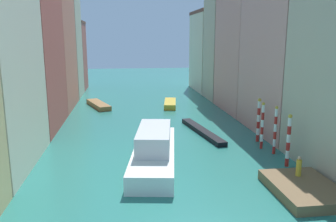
{
  "coord_description": "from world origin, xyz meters",
  "views": [
    {
      "loc": [
        -3.35,
        -13.85,
        9.89
      ],
      "look_at": [
        1.82,
        25.29,
        1.5
      ],
      "focal_mm": 36.88,
      "sensor_mm": 36.0,
      "label": 1
    }
  ],
  "objects_px": {
    "motorboat_1": "(98,105)",
    "waterfront_dock": "(305,189)",
    "mooring_pole_1": "(275,130)",
    "mooring_pole_2": "(262,125)",
    "motorboat_0": "(170,104)",
    "vaporetto_white": "(154,149)",
    "gondola_black": "(202,131)",
    "person_on_dock": "(299,167)",
    "mooring_pole_3": "(259,120)",
    "mooring_pole_0": "(288,140)"
  },
  "relations": [
    {
      "from": "waterfront_dock",
      "to": "gondola_black",
      "type": "distance_m",
      "value": 15.41
    },
    {
      "from": "motorboat_0",
      "to": "person_on_dock",
      "type": "bearing_deg",
      "value": -80.37
    },
    {
      "from": "mooring_pole_3",
      "to": "motorboat_0",
      "type": "bearing_deg",
      "value": 107.98
    },
    {
      "from": "mooring_pole_0",
      "to": "motorboat_0",
      "type": "height_order",
      "value": "mooring_pole_0"
    },
    {
      "from": "person_on_dock",
      "to": "vaporetto_white",
      "type": "xyz_separation_m",
      "value": [
        -9.35,
        5.64,
        -0.2
      ]
    },
    {
      "from": "motorboat_0",
      "to": "mooring_pole_1",
      "type": "bearing_deg",
      "value": -74.83
    },
    {
      "from": "mooring_pole_1",
      "to": "mooring_pole_2",
      "type": "xyz_separation_m",
      "value": [
        -0.52,
        1.54,
        0.02
      ]
    },
    {
      "from": "mooring_pole_3",
      "to": "vaporetto_white",
      "type": "bearing_deg",
      "value": -156.95
    },
    {
      "from": "mooring_pole_2",
      "to": "mooring_pole_3",
      "type": "distance_m",
      "value": 2.22
    },
    {
      "from": "mooring_pole_2",
      "to": "motorboat_1",
      "type": "relative_size",
      "value": 0.57
    },
    {
      "from": "mooring_pole_1",
      "to": "mooring_pole_3",
      "type": "distance_m",
      "value": 3.7
    },
    {
      "from": "vaporetto_white",
      "to": "motorboat_0",
      "type": "relative_size",
      "value": 1.98
    },
    {
      "from": "mooring_pole_2",
      "to": "vaporetto_white",
      "type": "relative_size",
      "value": 0.33
    },
    {
      "from": "waterfront_dock",
      "to": "vaporetto_white",
      "type": "height_order",
      "value": "vaporetto_white"
    },
    {
      "from": "mooring_pole_0",
      "to": "gondola_black",
      "type": "height_order",
      "value": "mooring_pole_0"
    },
    {
      "from": "person_on_dock",
      "to": "mooring_pole_2",
      "type": "xyz_separation_m",
      "value": [
        0.66,
        7.96,
        0.87
      ]
    },
    {
      "from": "waterfront_dock",
      "to": "person_on_dock",
      "type": "xyz_separation_m",
      "value": [
        0.26,
        1.39,
        0.98
      ]
    },
    {
      "from": "mooring_pole_2",
      "to": "motorboat_0",
      "type": "bearing_deg",
      "value": 104.91
    },
    {
      "from": "waterfront_dock",
      "to": "person_on_dock",
      "type": "height_order",
      "value": "person_on_dock"
    },
    {
      "from": "mooring_pole_1",
      "to": "mooring_pole_2",
      "type": "relative_size",
      "value": 0.99
    },
    {
      "from": "mooring_pole_3",
      "to": "motorboat_0",
      "type": "xyz_separation_m",
      "value": [
        -6.03,
        18.59,
        -1.8
      ]
    },
    {
      "from": "mooring_pole_3",
      "to": "motorboat_1",
      "type": "xyz_separation_m",
      "value": [
        -16.5,
        19.51,
        -1.86
      ]
    },
    {
      "from": "mooring_pole_2",
      "to": "motorboat_1",
      "type": "distance_m",
      "value": 26.99
    },
    {
      "from": "mooring_pole_1",
      "to": "motorboat_0",
      "type": "xyz_separation_m",
      "value": [
        -6.04,
        22.29,
        -1.78
      ]
    },
    {
      "from": "mooring_pole_0",
      "to": "mooring_pole_2",
      "type": "relative_size",
      "value": 0.98
    },
    {
      "from": "gondola_black",
      "to": "waterfront_dock",
      "type": "bearing_deg",
      "value": -77.71
    },
    {
      "from": "vaporetto_white",
      "to": "gondola_black",
      "type": "xyz_separation_m",
      "value": [
        5.81,
        8.03,
        -0.88
      ]
    },
    {
      "from": "motorboat_1",
      "to": "waterfront_dock",
      "type": "bearing_deg",
      "value": -64.06
    },
    {
      "from": "vaporetto_white",
      "to": "mooring_pole_0",
      "type": "bearing_deg",
      "value": -12.13
    },
    {
      "from": "mooring_pole_3",
      "to": "vaporetto_white",
      "type": "height_order",
      "value": "mooring_pole_3"
    },
    {
      "from": "mooring_pole_1",
      "to": "mooring_pole_2",
      "type": "bearing_deg",
      "value": 108.65
    },
    {
      "from": "person_on_dock",
      "to": "mooring_pole_2",
      "type": "bearing_deg",
      "value": 85.29
    },
    {
      "from": "vaporetto_white",
      "to": "gondola_black",
      "type": "height_order",
      "value": "vaporetto_white"
    },
    {
      "from": "person_on_dock",
      "to": "mooring_pole_0",
      "type": "relative_size",
      "value": 0.33
    },
    {
      "from": "motorboat_1",
      "to": "motorboat_0",
      "type": "bearing_deg",
      "value": -5.03
    },
    {
      "from": "mooring_pole_1",
      "to": "vaporetto_white",
      "type": "distance_m",
      "value": 10.6
    },
    {
      "from": "mooring_pole_0",
      "to": "motorboat_1",
      "type": "relative_size",
      "value": 0.56
    },
    {
      "from": "mooring_pole_0",
      "to": "mooring_pole_1",
      "type": "relative_size",
      "value": 0.99
    },
    {
      "from": "mooring_pole_2",
      "to": "gondola_black",
      "type": "distance_m",
      "value": 7.35
    },
    {
      "from": "mooring_pole_1",
      "to": "motorboat_0",
      "type": "relative_size",
      "value": 0.65
    },
    {
      "from": "mooring_pole_0",
      "to": "mooring_pole_2",
      "type": "xyz_separation_m",
      "value": [
        -0.25,
        4.52,
        0.04
      ]
    },
    {
      "from": "waterfront_dock",
      "to": "motorboat_1",
      "type": "distance_m",
      "value": 34.48
    },
    {
      "from": "motorboat_0",
      "to": "motorboat_1",
      "type": "bearing_deg",
      "value": 174.97
    },
    {
      "from": "person_on_dock",
      "to": "mooring_pole_3",
      "type": "height_order",
      "value": "mooring_pole_3"
    },
    {
      "from": "gondola_black",
      "to": "motorboat_0",
      "type": "distance_m",
      "value": 15.09
    },
    {
      "from": "mooring_pole_0",
      "to": "gondola_black",
      "type": "bearing_deg",
      "value": 113.45
    },
    {
      "from": "vaporetto_white",
      "to": "motorboat_1",
      "type": "height_order",
      "value": "vaporetto_white"
    },
    {
      "from": "gondola_black",
      "to": "motorboat_0",
      "type": "xyz_separation_m",
      "value": [
        -1.33,
        15.03,
        0.15
      ]
    },
    {
      "from": "mooring_pole_0",
      "to": "mooring_pole_1",
      "type": "distance_m",
      "value": 2.99
    },
    {
      "from": "motorboat_0",
      "to": "motorboat_1",
      "type": "distance_m",
      "value": 10.51
    }
  ]
}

